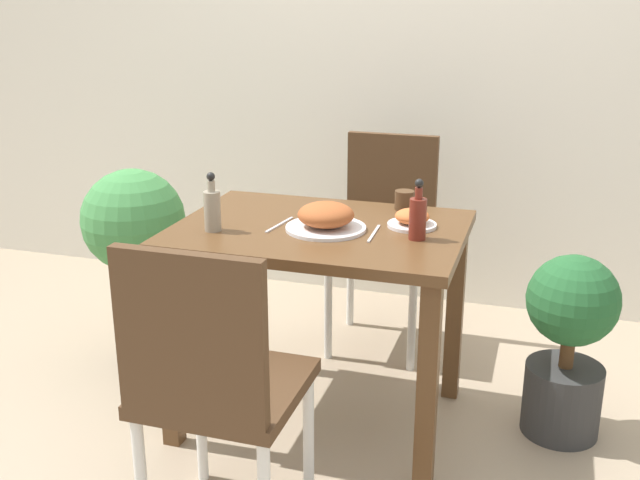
{
  "coord_description": "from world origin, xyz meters",
  "views": [
    {
      "loc": [
        0.73,
        -2.32,
        1.5
      ],
      "look_at": [
        0.0,
        0.0,
        0.69
      ],
      "focal_mm": 42.0,
      "sensor_mm": 36.0,
      "label": 1
    }
  ],
  "objects_px": {
    "food_plate": "(326,218)",
    "potted_plant_left": "(135,239)",
    "drink_cup": "(404,200)",
    "chair_far": "(385,228)",
    "condiment_bottle": "(418,216)",
    "chair_near": "(213,379)",
    "potted_plant_right": "(569,339)",
    "side_plate": "(412,219)",
    "sauce_bottle": "(212,208)"
  },
  "relations": [
    {
      "from": "food_plate",
      "to": "potted_plant_left",
      "type": "distance_m",
      "value": 0.97
    },
    {
      "from": "drink_cup",
      "to": "potted_plant_left",
      "type": "distance_m",
      "value": 1.13
    },
    {
      "from": "chair_far",
      "to": "condiment_bottle",
      "type": "height_order",
      "value": "condiment_bottle"
    },
    {
      "from": "chair_near",
      "to": "drink_cup",
      "type": "distance_m",
      "value": 1.09
    },
    {
      "from": "chair_far",
      "to": "potted_plant_left",
      "type": "xyz_separation_m",
      "value": [
        -0.94,
        -0.49,
        0.01
      ]
    },
    {
      "from": "chair_near",
      "to": "chair_far",
      "type": "bearing_deg",
      "value": -95.49
    },
    {
      "from": "food_plate",
      "to": "drink_cup",
      "type": "relative_size",
      "value": 3.81
    },
    {
      "from": "potted_plant_right",
      "to": "drink_cup",
      "type": "bearing_deg",
      "value": 168.8
    },
    {
      "from": "potted_plant_left",
      "to": "side_plate",
      "type": "bearing_deg",
      "value": -7.15
    },
    {
      "from": "chair_far",
      "to": "side_plate",
      "type": "xyz_separation_m",
      "value": [
        0.23,
        -0.64,
        0.24
      ]
    },
    {
      "from": "food_plate",
      "to": "drink_cup",
      "type": "height_order",
      "value": "food_plate"
    },
    {
      "from": "chair_near",
      "to": "potted_plant_right",
      "type": "bearing_deg",
      "value": -135.74
    },
    {
      "from": "chair_near",
      "to": "side_plate",
      "type": "height_order",
      "value": "chair_near"
    },
    {
      "from": "potted_plant_left",
      "to": "sauce_bottle",
      "type": "bearing_deg",
      "value": -35.46
    },
    {
      "from": "potted_plant_right",
      "to": "food_plate",
      "type": "bearing_deg",
      "value": -166.18
    },
    {
      "from": "drink_cup",
      "to": "chair_far",
      "type": "bearing_deg",
      "value": 110.54
    },
    {
      "from": "chair_near",
      "to": "sauce_bottle",
      "type": "distance_m",
      "value": 0.69
    },
    {
      "from": "food_plate",
      "to": "chair_near",
      "type": "bearing_deg",
      "value": -98.25
    },
    {
      "from": "food_plate",
      "to": "chair_far",
      "type": "bearing_deg",
      "value": 87.06
    },
    {
      "from": "chair_far",
      "to": "potted_plant_right",
      "type": "distance_m",
      "value": 0.97
    },
    {
      "from": "potted_plant_left",
      "to": "potted_plant_right",
      "type": "distance_m",
      "value": 1.73
    },
    {
      "from": "sauce_bottle",
      "to": "food_plate",
      "type": "bearing_deg",
      "value": 18.88
    },
    {
      "from": "chair_near",
      "to": "food_plate",
      "type": "height_order",
      "value": "chair_near"
    },
    {
      "from": "chair_near",
      "to": "condiment_bottle",
      "type": "relative_size",
      "value": 4.6
    },
    {
      "from": "food_plate",
      "to": "potted_plant_right",
      "type": "height_order",
      "value": "food_plate"
    },
    {
      "from": "food_plate",
      "to": "potted_plant_right",
      "type": "distance_m",
      "value": 0.94
    },
    {
      "from": "drink_cup",
      "to": "condiment_bottle",
      "type": "relative_size",
      "value": 0.36
    },
    {
      "from": "drink_cup",
      "to": "potted_plant_right",
      "type": "bearing_deg",
      "value": -11.2
    },
    {
      "from": "chair_far",
      "to": "chair_near",
      "type": "bearing_deg",
      "value": -95.49
    },
    {
      "from": "chair_near",
      "to": "sauce_bottle",
      "type": "bearing_deg",
      "value": -65.81
    },
    {
      "from": "drink_cup",
      "to": "potted_plant_right",
      "type": "relative_size",
      "value": 0.11
    },
    {
      "from": "food_plate",
      "to": "side_plate",
      "type": "bearing_deg",
      "value": 23.95
    },
    {
      "from": "food_plate",
      "to": "side_plate",
      "type": "relative_size",
      "value": 1.62
    },
    {
      "from": "side_plate",
      "to": "sauce_bottle",
      "type": "distance_m",
      "value": 0.67
    },
    {
      "from": "side_plate",
      "to": "food_plate",
      "type": "bearing_deg",
      "value": -156.05
    },
    {
      "from": "chair_far",
      "to": "food_plate",
      "type": "relative_size",
      "value": 3.39
    },
    {
      "from": "chair_near",
      "to": "drink_cup",
      "type": "xyz_separation_m",
      "value": [
        0.3,
        1.02,
        0.25
      ]
    },
    {
      "from": "condiment_bottle",
      "to": "side_plate",
      "type": "bearing_deg",
      "value": 107.68
    },
    {
      "from": "side_plate",
      "to": "condiment_bottle",
      "type": "relative_size",
      "value": 0.84
    },
    {
      "from": "drink_cup",
      "to": "potted_plant_left",
      "type": "relative_size",
      "value": 0.09
    },
    {
      "from": "drink_cup",
      "to": "food_plate",
      "type": "bearing_deg",
      "value": -122.12
    },
    {
      "from": "chair_far",
      "to": "potted_plant_right",
      "type": "relative_size",
      "value": 1.38
    },
    {
      "from": "chair_far",
      "to": "condiment_bottle",
      "type": "distance_m",
      "value": 0.87
    },
    {
      "from": "potted_plant_right",
      "to": "chair_near",
      "type": "bearing_deg",
      "value": -135.74
    },
    {
      "from": "chair_far",
      "to": "drink_cup",
      "type": "distance_m",
      "value": 0.53
    },
    {
      "from": "condiment_bottle",
      "to": "potted_plant_left",
      "type": "distance_m",
      "value": 1.28
    },
    {
      "from": "food_plate",
      "to": "sauce_bottle",
      "type": "xyz_separation_m",
      "value": [
        -0.36,
        -0.12,
        0.04
      ]
    },
    {
      "from": "drink_cup",
      "to": "chair_near",
      "type": "bearing_deg",
      "value": -106.61
    },
    {
      "from": "side_plate",
      "to": "drink_cup",
      "type": "bearing_deg",
      "value": 108.33
    },
    {
      "from": "side_plate",
      "to": "potted_plant_right",
      "type": "bearing_deg",
      "value": 8.43
    }
  ]
}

